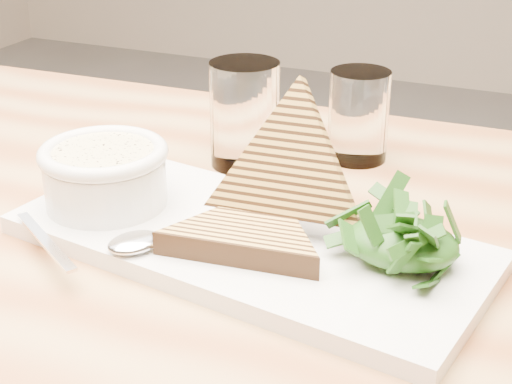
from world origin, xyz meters
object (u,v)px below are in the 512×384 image
at_px(table_top, 175,257).
at_px(glass_far, 359,116).
at_px(platter, 247,242).
at_px(glass_near, 245,114).
at_px(soup_bowl, 106,182).

bearing_deg(table_top, glass_far, 68.47).
relative_size(platter, glass_near, 3.63).
xyz_separation_m(table_top, soup_bowl, (-0.08, 0.01, 0.06)).
bearing_deg(table_top, soup_bowl, 172.52).
distance_m(platter, glass_near, 0.21).
xyz_separation_m(table_top, platter, (0.07, 0.01, 0.03)).
xyz_separation_m(soup_bowl, glass_far, (0.18, 0.25, 0.01)).
distance_m(table_top, glass_far, 0.29).
relative_size(soup_bowl, glass_far, 1.12).
relative_size(table_top, glass_near, 10.50).
height_order(glass_near, glass_far, glass_near).
bearing_deg(soup_bowl, platter, -1.26).
relative_size(platter, glass_far, 4.13).
xyz_separation_m(table_top, glass_far, (0.10, 0.26, 0.07)).
bearing_deg(glass_near, platter, -65.60).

